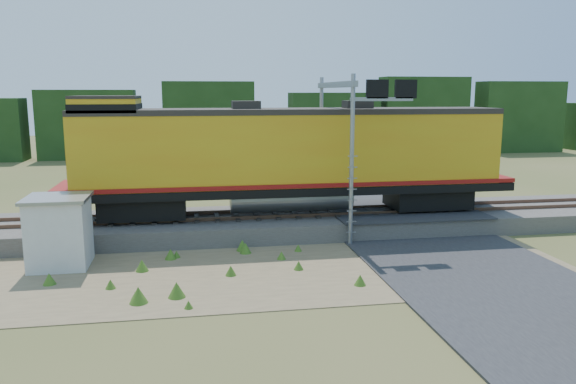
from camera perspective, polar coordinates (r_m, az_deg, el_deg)
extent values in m
plane|color=#475123|center=(20.21, -1.27, -8.28)|extent=(140.00, 140.00, 0.00)
cube|color=slate|center=(25.83, -3.23, -3.28)|extent=(70.00, 5.00, 0.80)
cube|color=brown|center=(25.03, -3.05, -2.59)|extent=(70.00, 0.10, 0.16)
cube|color=brown|center=(26.43, -3.41, -1.91)|extent=(70.00, 0.10, 0.16)
cube|color=#8C7754|center=(20.50, -7.07, -8.04)|extent=(26.00, 8.00, 0.03)
cube|color=#38383A|center=(27.39, 11.48, -1.78)|extent=(7.00, 5.20, 0.06)
cube|color=#38383A|center=(42.60, 3.71, 1.53)|extent=(7.00, 24.00, 0.08)
cube|color=#1B3613|center=(57.13, -6.92, 6.89)|extent=(36.00, 3.00, 6.50)
cube|color=black|center=(25.56, -14.48, -1.40)|extent=(3.68, 2.35, 0.92)
cube|color=black|center=(27.76, 13.96, -0.48)|extent=(3.68, 2.35, 0.92)
cube|color=black|center=(25.73, 0.35, 0.46)|extent=(20.42, 3.06, 0.37)
cylinder|color=gray|center=(25.82, 0.34, -0.61)|extent=(5.62, 1.23, 1.23)
cube|color=gold|center=(25.49, 0.35, 4.38)|extent=(18.89, 2.96, 3.17)
cube|color=maroon|center=(25.68, 0.35, 1.13)|extent=(20.42, 3.11, 0.18)
cube|color=#28231E|center=(25.38, 0.35, 8.21)|extent=(18.89, 3.01, 0.25)
cube|color=gold|center=(25.24, -17.95, 8.25)|extent=(2.65, 2.96, 0.71)
cube|color=#28231E|center=(25.23, -18.00, 9.15)|extent=(2.65, 3.01, 0.12)
cube|color=black|center=(25.24, -17.94, 8.13)|extent=(2.71, 3.01, 0.36)
cube|color=maroon|center=(25.65, -21.06, 2.94)|extent=(0.10, 2.04, 1.23)
cube|color=#28231E|center=(25.10, -4.29, 8.70)|extent=(1.23, 1.02, 0.46)
cube|color=#28231E|center=(26.08, 7.07, 8.70)|extent=(1.23, 1.02, 0.46)
cube|color=silver|center=(22.27, -22.19, -3.91)|extent=(2.04, 2.04, 2.53)
cube|color=gray|center=(22.01, -22.42, -0.58)|extent=(2.25, 2.25, 0.12)
cylinder|color=gray|center=(23.27, 6.48, 3.08)|extent=(0.18, 0.18, 7.11)
cylinder|color=gray|center=(28.65, 3.37, 4.44)|extent=(0.18, 0.18, 7.11)
cube|color=gray|center=(25.80, 4.87, 10.80)|extent=(0.25, 6.20, 0.25)
cube|color=gray|center=(23.47, 9.50, 9.29)|extent=(2.64, 0.15, 0.15)
cube|color=black|center=(23.40, 9.05, 10.29)|extent=(0.91, 0.15, 0.76)
cube|color=black|center=(23.82, 11.88, 10.20)|extent=(0.91, 0.15, 0.76)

